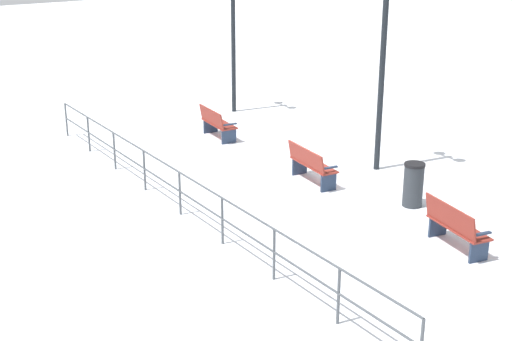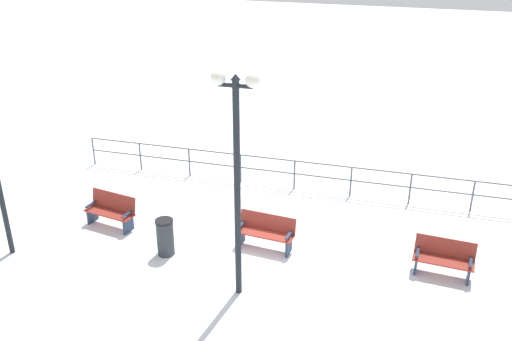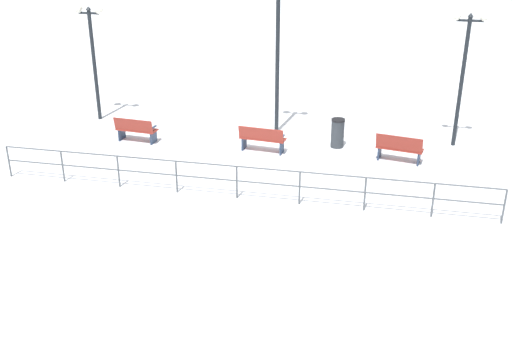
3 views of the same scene
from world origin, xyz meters
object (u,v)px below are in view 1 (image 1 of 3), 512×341
(lamppost_far, at_px, (233,18))
(bench_nearest, at_px, (455,226))
(lamppost_middle, at_px, (385,28))
(trash_bin, at_px, (413,185))
(bench_second, at_px, (311,164))
(bench_third, at_px, (217,123))

(lamppost_far, bearing_deg, bench_nearest, -99.84)
(lamppost_middle, xyz_separation_m, trash_bin, (-1.00, -2.23, -3.01))
(lamppost_middle, bearing_deg, lamppost_far, 90.00)
(bench_nearest, height_order, lamppost_far, lamppost_far)
(trash_bin, bearing_deg, lamppost_middle, 65.91)
(bench_nearest, bearing_deg, trash_bin, 76.15)
(lamppost_middle, height_order, trash_bin, lamppost_middle)
(bench_second, distance_m, lamppost_far, 7.36)
(bench_second, bearing_deg, trash_bin, -61.52)
(lamppost_far, bearing_deg, bench_third, -130.94)
(bench_second, height_order, lamppost_middle, lamppost_middle)
(lamppost_far, bearing_deg, trash_bin, -96.34)
(bench_nearest, relative_size, bench_third, 1.04)
(bench_nearest, distance_m, bench_second, 4.35)
(bench_second, relative_size, bench_third, 1.07)
(trash_bin, bearing_deg, bench_nearest, -114.35)
(bench_second, distance_m, trash_bin, 2.54)
(bench_third, xyz_separation_m, trash_bin, (0.98, -6.70, 0.05))
(bench_second, xyz_separation_m, trash_bin, (0.98, -2.35, 0.02))
(lamppost_middle, relative_size, trash_bin, 5.28)
(trash_bin, bearing_deg, bench_third, 98.32)
(bench_nearest, xyz_separation_m, trash_bin, (0.91, 2.00, 0.02))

